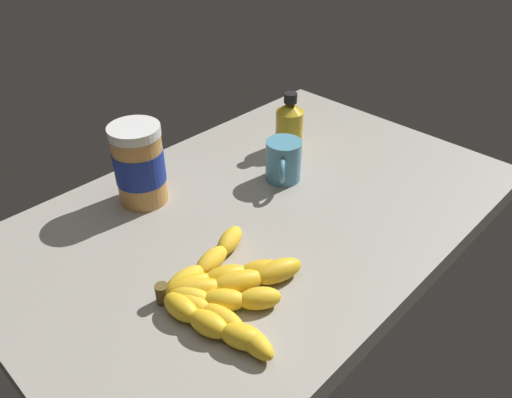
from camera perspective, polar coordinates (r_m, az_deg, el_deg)
The scene contains 5 objects.
ground_plane at distance 93.04cm, azimuth 0.72°, elevation -2.18°, with size 96.87×62.23×4.52cm, color gray.
banana_bunch at distance 73.45cm, azimuth -3.96°, elevation -10.66°, with size 21.30×23.73×3.54cm.
peanut_butter_jar at distance 92.29cm, azimuth -13.42°, elevation 3.91°, with size 9.35×9.35×15.50cm.
honey_bottle at distance 108.66cm, azimuth 3.91°, elevation 8.64°, with size 6.05×6.05×13.01cm.
coffee_mug at distance 97.90cm, azimuth 3.21°, elevation 4.46°, with size 9.45×8.39×8.42cm.
Camera 1 is at (53.77, 50.56, 54.39)cm, focal length 34.36 mm.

